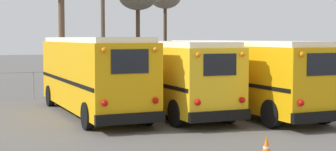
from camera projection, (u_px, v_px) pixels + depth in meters
name	position (u px, v px, depth m)	size (l,w,h in m)	color
ground_plane	(168.00, 113.00, 22.11)	(160.00, 160.00, 0.00)	#5B5956
school_bus_0	(93.00, 73.00, 21.54)	(2.85, 9.73, 3.25)	#E5A00C
school_bus_1	(167.00, 74.00, 22.06)	(2.62, 9.69, 3.08)	yellow
school_bus_2	(242.00, 73.00, 22.30)	(2.90, 10.70, 3.10)	#E5A00C
utility_pole	(103.00, 24.00, 33.45)	(1.80, 0.26, 7.88)	brown
fence_line	(119.00, 78.00, 29.19)	(14.28, 0.06, 1.42)	#939399
traffic_cone	(266.00, 149.00, 13.40)	(0.36, 0.36, 0.68)	orange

